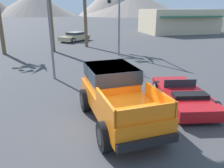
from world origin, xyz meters
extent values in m
plane|color=#424244|center=(0.00, 0.00, 0.00)|extent=(320.00, 320.00, 0.00)
cube|color=orange|center=(0.42, 0.15, 0.85)|extent=(2.20, 4.77, 0.64)
cube|color=orange|center=(0.36, 1.08, 1.57)|extent=(1.87, 2.16, 0.81)
cube|color=#1E2833|center=(0.36, 1.08, 1.72)|extent=(1.91, 2.21, 0.52)
cube|color=orange|center=(-0.38, -1.21, 1.41)|extent=(0.21, 1.86, 0.48)
cube|color=orange|center=(1.41, -1.09, 1.41)|extent=(0.21, 1.86, 0.48)
cube|color=orange|center=(0.58, -2.04, 1.41)|extent=(1.80, 0.21, 0.48)
cube|color=black|center=(0.26, 2.52, 0.64)|extent=(1.85, 0.29, 0.24)
cube|color=black|center=(0.59, -2.22, 0.64)|extent=(1.85, 0.29, 0.24)
cylinder|color=black|center=(-0.65, 1.52, 0.46)|extent=(0.37, 0.95, 0.93)
cylinder|color=#232326|center=(-0.65, 1.52, 0.46)|extent=(0.36, 0.53, 0.51)
cylinder|color=black|center=(1.29, 1.66, 0.46)|extent=(0.37, 0.95, 0.93)
cylinder|color=#232326|center=(1.29, 1.66, 0.46)|extent=(0.36, 0.53, 0.51)
cylinder|color=black|center=(-0.44, -1.36, 0.46)|extent=(0.37, 0.95, 0.93)
cylinder|color=#232326|center=(-0.44, -1.36, 0.46)|extent=(0.36, 0.53, 0.51)
cylinder|color=black|center=(1.49, -1.22, 0.46)|extent=(0.37, 0.95, 0.93)
cylinder|color=#232326|center=(1.49, -1.22, 0.46)|extent=(0.36, 0.53, 0.51)
cube|color=#B21419|center=(3.66, 1.07, 0.41)|extent=(2.50, 4.42, 0.46)
cube|color=#1E2833|center=(3.74, 1.53, 0.82)|extent=(1.48, 0.34, 0.36)
cube|color=black|center=(3.52, 0.36, 0.72)|extent=(1.49, 0.83, 0.16)
cylinder|color=black|center=(3.07, 2.50, 0.33)|extent=(0.34, 0.70, 0.67)
cylinder|color=#9E9EA3|center=(3.07, 2.50, 0.33)|extent=(0.30, 0.41, 0.37)
cylinder|color=black|center=(4.73, 2.19, 0.33)|extent=(0.34, 0.70, 0.67)
cylinder|color=#9E9EA3|center=(4.73, 2.19, 0.33)|extent=(0.30, 0.41, 0.37)
cylinder|color=black|center=(2.59, -0.04, 0.33)|extent=(0.34, 0.70, 0.67)
cylinder|color=#9E9EA3|center=(2.59, -0.04, 0.33)|extent=(0.30, 0.41, 0.37)
cylinder|color=black|center=(4.25, -0.35, 0.33)|extent=(0.34, 0.70, 0.67)
cylinder|color=#9E9EA3|center=(4.25, -0.35, 0.33)|extent=(0.30, 0.41, 0.37)
cube|color=tan|center=(0.69, 22.15, 0.44)|extent=(4.36, 4.23, 0.52)
cube|color=tan|center=(0.77, 22.22, 0.93)|extent=(2.41, 2.40, 0.46)
cube|color=#1E2833|center=(0.77, 22.22, 0.99)|extent=(2.46, 2.45, 0.28)
cylinder|color=black|center=(0.34, 20.60, 0.33)|extent=(0.63, 0.61, 0.66)
cylinder|color=#9E9EA3|center=(0.34, 20.60, 0.33)|extent=(0.42, 0.42, 0.36)
cylinder|color=black|center=(-0.87, 21.90, 0.33)|extent=(0.63, 0.61, 0.66)
cylinder|color=#9E9EA3|center=(-0.87, 21.90, 0.33)|extent=(0.42, 0.42, 0.36)
cylinder|color=black|center=(2.26, 22.39, 0.33)|extent=(0.63, 0.61, 0.66)
cylinder|color=#9E9EA3|center=(2.26, 22.39, 0.33)|extent=(0.42, 0.42, 0.36)
cylinder|color=black|center=(1.05, 23.69, 0.33)|extent=(0.63, 0.61, 0.66)
cylinder|color=#9E9EA3|center=(1.05, 23.69, 0.33)|extent=(0.42, 0.42, 0.36)
cylinder|color=slate|center=(3.78, 12.01, 2.87)|extent=(0.16, 0.16, 5.74)
sphere|color=green|center=(3.93, 15.77, 4.72)|extent=(0.20, 0.20, 0.20)
cylinder|color=slate|center=(-1.91, 6.36, 3.92)|extent=(0.14, 0.14, 7.84)
cylinder|color=brown|center=(-6.48, 15.51, 2.80)|extent=(0.36, 0.76, 5.61)
cylinder|color=brown|center=(1.59, 17.65, 3.35)|extent=(0.36, 0.73, 6.71)
cylinder|color=brown|center=(-1.98, 15.24, 4.34)|extent=(0.36, 0.91, 8.68)
cube|color=beige|center=(18.98, 28.25, 1.95)|extent=(11.77, 7.53, 3.91)
cube|color=#286B4C|center=(18.98, 24.13, 2.81)|extent=(10.59, 0.70, 0.20)
cone|color=gray|center=(40.14, 115.07, 6.75)|extent=(57.33, 57.33, 13.51)
cone|color=gray|center=(-11.58, 124.22, 6.16)|extent=(42.99, 42.99, 12.32)
camera|label=1|loc=(-1.60, -6.90, 4.10)|focal=35.00mm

